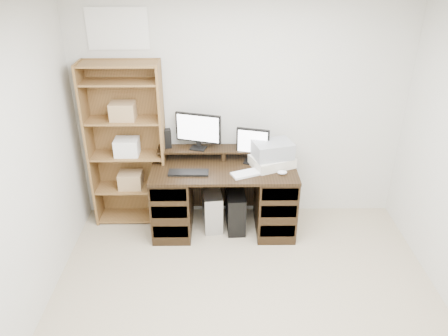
{
  "coord_description": "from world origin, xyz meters",
  "views": [
    {
      "loc": [
        -0.23,
        -2.37,
        2.83
      ],
      "look_at": [
        -0.18,
        1.43,
        0.85
      ],
      "focal_mm": 35.0,
      "sensor_mm": 36.0,
      "label": 1
    }
  ],
  "objects_px": {
    "desk": "(224,197)",
    "tower_black": "(235,209)",
    "printer": "(272,161)",
    "bookshelf": "(127,144)",
    "monitor_wide": "(198,129)",
    "tower_silver": "(212,208)",
    "monitor_small": "(253,144)"
  },
  "relations": [
    {
      "from": "tower_silver",
      "to": "bookshelf",
      "type": "distance_m",
      "value": 1.15
    },
    {
      "from": "monitor_wide",
      "to": "tower_silver",
      "type": "bearing_deg",
      "value": -32.07
    },
    {
      "from": "tower_black",
      "to": "printer",
      "type": "bearing_deg",
      "value": -0.9
    },
    {
      "from": "monitor_wide",
      "to": "monitor_small",
      "type": "relative_size",
      "value": 1.27
    },
    {
      "from": "desk",
      "to": "tower_black",
      "type": "distance_m",
      "value": 0.21
    },
    {
      "from": "printer",
      "to": "tower_black",
      "type": "distance_m",
      "value": 0.69
    },
    {
      "from": "printer",
      "to": "tower_silver",
      "type": "distance_m",
      "value": 0.86
    },
    {
      "from": "desk",
      "to": "monitor_wide",
      "type": "height_order",
      "value": "monitor_wide"
    },
    {
      "from": "monitor_wide",
      "to": "tower_silver",
      "type": "relative_size",
      "value": 1.1
    },
    {
      "from": "monitor_wide",
      "to": "tower_black",
      "type": "xyz_separation_m",
      "value": [
        0.39,
        -0.2,
        -0.87
      ]
    },
    {
      "from": "monitor_wide",
      "to": "tower_black",
      "type": "height_order",
      "value": "monitor_wide"
    },
    {
      "from": "desk",
      "to": "bookshelf",
      "type": "height_order",
      "value": "bookshelf"
    },
    {
      "from": "monitor_wide",
      "to": "printer",
      "type": "xyz_separation_m",
      "value": [
        0.77,
        -0.19,
        -0.28
      ]
    },
    {
      "from": "printer",
      "to": "tower_silver",
      "type": "bearing_deg",
      "value": 154.29
    },
    {
      "from": "desk",
      "to": "printer",
      "type": "relative_size",
      "value": 3.65
    },
    {
      "from": "tower_silver",
      "to": "bookshelf",
      "type": "xyz_separation_m",
      "value": [
        -0.89,
        0.16,
        0.7
      ]
    },
    {
      "from": "monitor_wide",
      "to": "printer",
      "type": "height_order",
      "value": "monitor_wide"
    },
    {
      "from": "printer",
      "to": "monitor_small",
      "type": "bearing_deg",
      "value": 132.1
    },
    {
      "from": "monitor_small",
      "to": "bookshelf",
      "type": "relative_size",
      "value": 0.21
    },
    {
      "from": "monitor_small",
      "to": "tower_black",
      "type": "distance_m",
      "value": 0.76
    },
    {
      "from": "desk",
      "to": "printer",
      "type": "bearing_deg",
      "value": 2.72
    },
    {
      "from": "monitor_wide",
      "to": "tower_black",
      "type": "relative_size",
      "value": 1.06
    },
    {
      "from": "tower_black",
      "to": "bookshelf",
      "type": "xyz_separation_m",
      "value": [
        -1.15,
        0.2,
        0.7
      ]
    },
    {
      "from": "desk",
      "to": "tower_black",
      "type": "bearing_deg",
      "value": 5.21
    },
    {
      "from": "monitor_wide",
      "to": "tower_silver",
      "type": "distance_m",
      "value": 0.89
    },
    {
      "from": "desk",
      "to": "monitor_small",
      "type": "xyz_separation_m",
      "value": [
        0.3,
        0.12,
        0.57
      ]
    },
    {
      "from": "printer",
      "to": "bookshelf",
      "type": "relative_size",
      "value": 0.23
    },
    {
      "from": "monitor_wide",
      "to": "bookshelf",
      "type": "xyz_separation_m",
      "value": [
        -0.76,
        0.0,
        -0.17
      ]
    },
    {
      "from": "monitor_wide",
      "to": "tower_black",
      "type": "distance_m",
      "value": 0.97
    },
    {
      "from": "monitor_wide",
      "to": "bookshelf",
      "type": "relative_size",
      "value": 0.26
    },
    {
      "from": "printer",
      "to": "tower_black",
      "type": "height_order",
      "value": "printer"
    },
    {
      "from": "monitor_small",
      "to": "bookshelf",
      "type": "distance_m",
      "value": 1.33
    }
  ]
}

